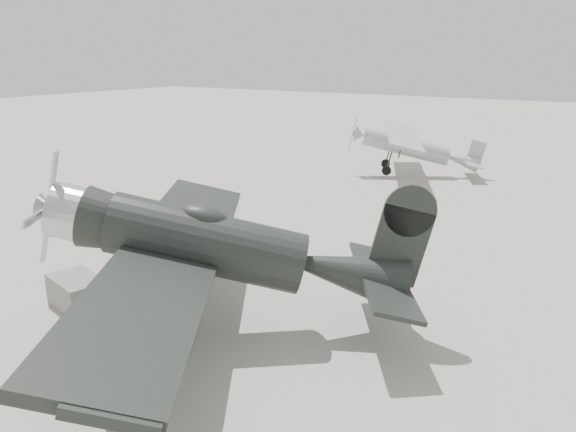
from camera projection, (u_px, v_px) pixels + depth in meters
name	position (u px, v px, depth m)	size (l,w,h in m)	color
ground	(281.00, 294.00, 16.69)	(160.00, 160.00, 0.00)	#A6A193
lowwing_monoplane	(225.00, 248.00, 13.88)	(10.63, 12.26, 4.26)	black
highwing_monoplane	(411.00, 144.00, 32.41)	(7.88, 10.35, 3.01)	#929497
equipment_block	(78.00, 292.00, 15.75)	(1.76, 1.10, 0.88)	slate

